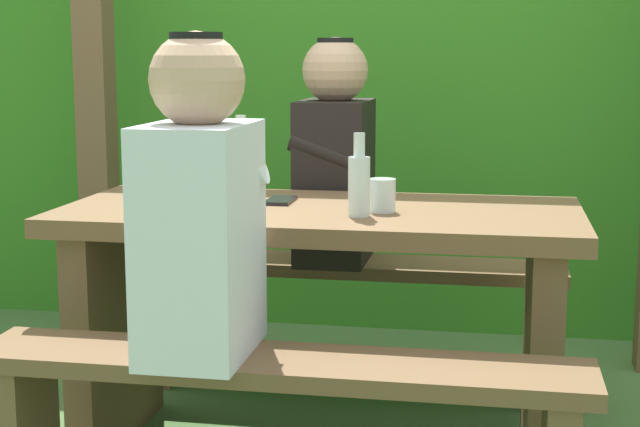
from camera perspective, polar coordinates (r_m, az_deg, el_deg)
hedge_backdrop at (r=4.25m, az=4.07°, el=7.76°), size 6.40×0.79×1.98m
pergola_post_left at (r=3.80m, az=-13.04°, el=6.82°), size 0.12×0.12×1.92m
picnic_table at (r=2.67m, az=0.00°, el=-4.34°), size 1.40×0.64×0.70m
bench_near at (r=2.24m, az=-2.42°, el=-11.50°), size 1.40×0.24×0.45m
bench_far at (r=3.21m, az=1.66°, el=-4.96°), size 1.40×0.24×0.45m
person_white_shirt at (r=2.17m, az=-7.06°, el=0.30°), size 0.25×0.35×0.72m
person_black_coat at (r=3.13m, az=0.87°, el=3.21°), size 0.25×0.35×0.72m
drinking_glass at (r=2.56m, az=3.67°, el=1.07°), size 0.07×0.07×0.09m
bottle_left at (r=2.48m, az=2.30°, el=1.82°), size 0.06×0.06×0.21m
bottle_right at (r=2.76m, az=-4.64°, el=2.84°), size 0.06×0.06×0.24m
cell_phone at (r=2.72m, az=-2.33°, el=0.77°), size 0.07×0.14×0.01m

